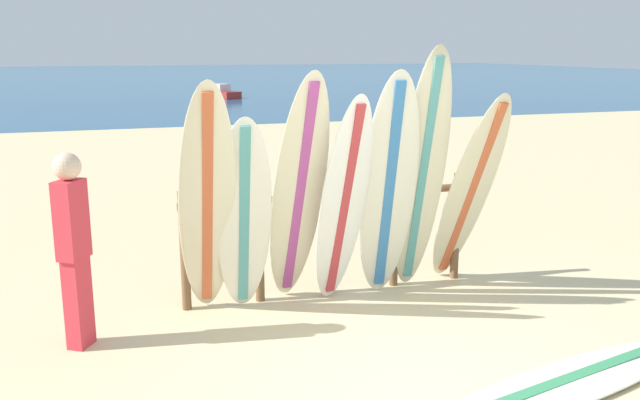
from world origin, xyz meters
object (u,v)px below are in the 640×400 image
object	(u,v)px
surfboard_rack	(329,226)
surfboard_leaning_far_left	(207,204)
surfboard_leaning_center_left	(299,192)
surfboard_leaning_left	(244,217)
surfboard_lying_on_sand	(568,383)
small_boat_offshore	(221,93)
surfboard_leaning_right	(421,174)
surfboard_leaning_center	(343,203)
surfboard_leaning_center_right	(388,188)
surfboard_leaning_far_right	(469,192)
beachgoer_standing	(73,242)

from	to	relation	value
surfboard_rack	surfboard_leaning_far_left	distance (m)	1.42
surfboard_leaning_far_left	surfboard_leaning_center_left	size ratio (longest dim) A/B	0.97
surfboard_leaning_left	surfboard_lying_on_sand	size ratio (longest dim) A/B	0.66
surfboard_leaning_far_left	small_boat_offshore	size ratio (longest dim) A/B	0.91
surfboard_leaning_right	surfboard_lying_on_sand	world-z (taller)	surfboard_leaning_right
surfboard_leaning_center	surfboard_leaning_far_left	bearing A→B (deg)	177.59
surfboard_leaning_center_right	surfboard_leaning_center_left	bearing A→B (deg)	174.65
surfboard_leaning_far_right	surfboard_leaning_far_left	bearing A→B (deg)	-179.50
surfboard_leaning_right	surfboard_leaning_far_right	distance (m)	0.60
surfboard_leaning_left	surfboard_leaning_far_right	bearing A→B (deg)	-0.62
surfboard_leaning_center_right	small_boat_offshore	distance (m)	28.86
surfboard_leaning_center_left	surfboard_leaning_far_right	size ratio (longest dim) A/B	1.10
surfboard_leaning_center	surfboard_leaning_center_right	distance (m)	0.49
surfboard_rack	surfboard_lying_on_sand	size ratio (longest dim) A/B	1.04
surfboard_leaning_right	surfboard_leaning_far_left	bearing A→B (deg)	-179.40
surfboard_leaning_center_left	surfboard_leaning_center	world-z (taller)	surfboard_leaning_center_left
surfboard_rack	surfboard_leaning_center_left	size ratio (longest dim) A/B	1.30
surfboard_lying_on_sand	beachgoer_standing	xyz separation A→B (m)	(-3.51, 1.92, 0.89)
surfboard_leaning_center_right	beachgoer_standing	bearing A→B (deg)	-177.18
surfboard_leaning_center_right	surfboard_rack	bearing A→B (deg)	138.98
beachgoer_standing	small_boat_offshore	distance (m)	29.48
small_boat_offshore	surfboard_leaning_far_left	bearing A→B (deg)	-100.16
surfboard_leaning_center_right	small_boat_offshore	xyz separation A→B (m)	(3.36, 28.65, -0.91)
surfboard_leaning_center	surfboard_lying_on_sand	world-z (taller)	surfboard_leaning_center
surfboard_leaning_right	surfboard_rack	bearing A→B (deg)	156.47
small_boat_offshore	surfboard_leaning_left	bearing A→B (deg)	-99.51
surfboard_leaning_left	surfboard_lying_on_sand	world-z (taller)	surfboard_leaning_left
surfboard_leaning_left	surfboard_leaning_right	distance (m)	1.83
surfboard_lying_on_sand	beachgoer_standing	world-z (taller)	beachgoer_standing
surfboard_rack	surfboard_leaning_center_left	distance (m)	0.70
surfboard_leaning_center_left	surfboard_leaning_center	bearing A→B (deg)	-16.24
beachgoer_standing	surfboard_leaning_center_right	bearing A→B (deg)	2.82
surfboard_leaning_center_right	surfboard_leaning_right	xyz separation A→B (m)	(0.38, 0.04, 0.11)
surfboard_leaning_far_left	small_boat_offshore	xyz separation A→B (m)	(5.13, 28.63, -0.88)
surfboard_leaning_center_right	surfboard_leaning_far_right	xyz separation A→B (m)	(0.93, 0.04, -0.11)
surfboard_leaning_far_left	surfboard_leaning_center_right	xyz separation A→B (m)	(1.77, -0.02, 0.03)
surfboard_leaning_center	surfboard_lying_on_sand	size ratio (longest dim) A/B	0.73
surfboard_leaning_center	beachgoer_standing	size ratio (longest dim) A/B	1.26
surfboard_leaning_far_right	small_boat_offshore	size ratio (longest dim) A/B	0.85
surfboard_leaning_center_left	surfboard_lying_on_sand	world-z (taller)	surfboard_leaning_center_left
surfboard_leaning_center_right	surfboard_lying_on_sand	bearing A→B (deg)	-73.92
surfboard_leaning_right	surfboard_lying_on_sand	distance (m)	2.45
surfboard_leaning_center_left	surfboard_rack	bearing A→B (deg)	37.83
surfboard_leaning_right	surfboard_leaning_far_right	size ratio (longest dim) A/B	1.21
surfboard_leaning_left	surfboard_leaning_center	size ratio (longest dim) A/B	0.91
surfboard_leaning_center_right	beachgoer_standing	world-z (taller)	surfboard_leaning_center_right
surfboard_leaning_far_left	surfboard_leaning_right	size ratio (longest dim) A/B	0.89
surfboard_rack	surfboard_leaning_right	xyz separation A→B (m)	(0.85, -0.37, 0.56)
surfboard_leaning_center_right	surfboard_lying_on_sand	distance (m)	2.42
surfboard_leaning_far_left	surfboard_leaning_right	world-z (taller)	surfboard_leaning_right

